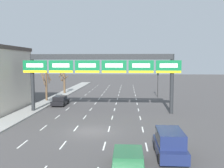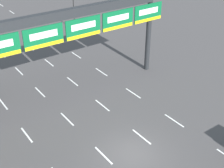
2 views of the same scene
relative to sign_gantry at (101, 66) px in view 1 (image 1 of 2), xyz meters
The scene contains 9 objects.
ground_plane 10.77m from the sign_gantry, 90.00° to the right, with size 220.00×220.00×0.00m, color #474444.
lane_dashes 7.68m from the sign_gantry, 90.00° to the left, with size 10.02×67.00×0.01m.
sign_gantry is the anchor object (origin of this frame).
car_black 10.00m from the sign_gantry, 143.38° to the left, with size 1.89×4.13×1.42m.
car_green 18.58m from the sign_gantry, 78.61° to the right, with size 1.90×4.52×1.37m.
suv_navy 16.90m from the sign_gantry, 66.60° to the right, with size 1.91×4.25×1.88m.
traffic_light_near_gantry 17.23m from the sign_gantry, 58.08° to the left, with size 0.30×0.35×5.06m.
tree_bare_closest 13.69m from the sign_gantry, 139.58° to the left, with size 2.09×1.81×5.47m.
tree_bare_second 21.45m from the sign_gantry, 117.49° to the left, with size 1.95×2.25×4.80m.
Camera 1 is at (3.47, -23.02, 6.60)m, focal length 40.00 mm.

